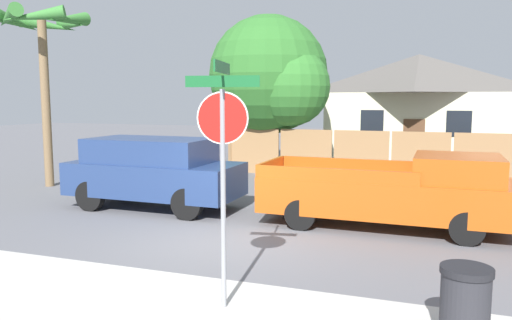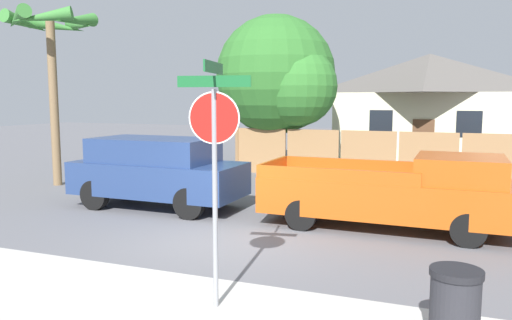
% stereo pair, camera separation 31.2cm
% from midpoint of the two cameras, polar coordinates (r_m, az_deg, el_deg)
% --- Properties ---
extents(ground_plane, '(80.00, 80.00, 0.00)m').
position_cam_midpoint_polar(ground_plane, '(10.29, -3.08, -9.19)').
color(ground_plane, slate).
extents(sidewalk_strip, '(36.00, 3.20, 0.01)m').
position_cam_midpoint_polar(sidewalk_strip, '(7.35, -15.16, -16.17)').
color(sidewalk_strip, beige).
rests_on(sidewalk_strip, ground).
extents(wooden_fence, '(12.37, 0.12, 1.84)m').
position_cam_midpoint_polar(wooden_fence, '(18.23, 16.33, 0.43)').
color(wooden_fence, '#997047').
rests_on(wooden_fence, ground).
extents(house, '(8.62, 8.07, 5.07)m').
position_cam_midpoint_polar(house, '(26.37, 19.39, 6.08)').
color(house, beige).
rests_on(house, ground).
extents(oak_tree, '(4.92, 4.69, 6.15)m').
position_cam_midpoint_polar(oak_tree, '(19.82, 3.23, 9.39)').
color(oak_tree, brown).
rests_on(oak_tree, ground).
extents(palm_tree, '(2.80, 3.01, 5.69)m').
position_cam_midpoint_polar(palm_tree, '(17.84, -21.95, 13.01)').
color(palm_tree, brown).
rests_on(palm_tree, ground).
extents(red_suv, '(4.55, 1.99, 1.85)m').
position_cam_midpoint_polar(red_suv, '(13.37, -10.56, -1.13)').
color(red_suv, navy).
rests_on(red_suv, ground).
extents(orange_pickup, '(5.49, 2.08, 1.68)m').
position_cam_midpoint_polar(orange_pickup, '(11.46, 16.49, -3.54)').
color(orange_pickup, '#B74C14').
rests_on(orange_pickup, ground).
extents(stop_sign, '(0.98, 0.89, 3.35)m').
position_cam_midpoint_polar(stop_sign, '(6.66, -3.44, 2.00)').
color(stop_sign, gray).
rests_on(stop_sign, ground).
extents(trash_bin, '(0.59, 0.59, 0.95)m').
position_cam_midpoint_polar(trash_bin, '(6.42, 23.11, -15.39)').
color(trash_bin, '#28282D').
rests_on(trash_bin, ground).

